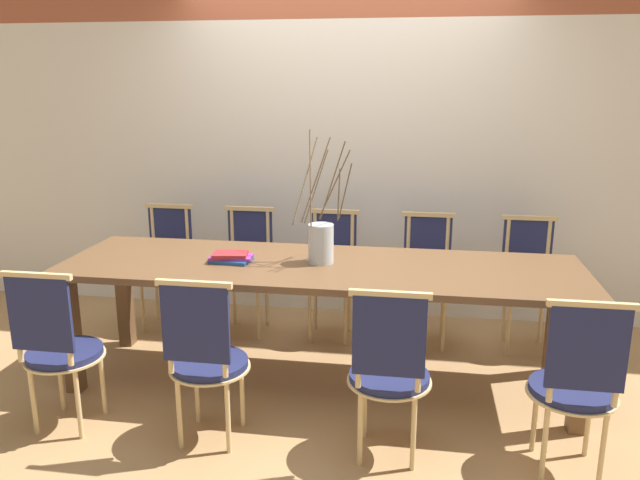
{
  "coord_description": "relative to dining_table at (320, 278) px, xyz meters",
  "views": [
    {
      "loc": [
        0.57,
        -3.54,
        1.85
      ],
      "look_at": [
        0.0,
        0.0,
        0.92
      ],
      "focal_mm": 35.0,
      "sensor_mm": 36.0,
      "label": 1
    }
  ],
  "objects": [
    {
      "name": "chair_far_left",
      "position": [
        -0.67,
        0.76,
        -0.2
      ],
      "size": [
        0.42,
        0.42,
        0.93
      ],
      "rotation": [
        0.0,
        0.0,
        3.14
      ],
      "color": "#1E234C",
      "rests_on": "ground_plane"
    },
    {
      "name": "ground_plane",
      "position": [
        0.0,
        0.0,
        -0.68
      ],
      "size": [
        16.0,
        16.0,
        0.0
      ],
      "primitive_type": "plane",
      "color": "#A87F51"
    },
    {
      "name": "vase_centerpiece",
      "position": [
        0.0,
        0.04,
        0.22
      ],
      "size": [
        0.36,
        0.27,
        0.79
      ],
      "color": "#B2BCC1",
      "rests_on": "dining_table"
    },
    {
      "name": "chair_near_leftend",
      "position": [
        -1.28,
        -0.76,
        -0.2
      ],
      "size": [
        0.42,
        0.42,
        0.93
      ],
      "color": "#1E234C",
      "rests_on": "ground_plane"
    },
    {
      "name": "dining_table",
      "position": [
        0.0,
        0.0,
        0.0
      ],
      "size": [
        3.12,
        0.91,
        0.77
      ],
      "color": "brown",
      "rests_on": "ground_plane"
    },
    {
      "name": "book_stack",
      "position": [
        -0.54,
        -0.03,
        0.11
      ],
      "size": [
        0.26,
        0.19,
        0.06
      ],
      "color": "#234C8C",
      "rests_on": "dining_table"
    },
    {
      "name": "chair_far_center",
      "position": [
        -0.04,
        0.76,
        -0.2
      ],
      "size": [
        0.42,
        0.42,
        0.93
      ],
      "rotation": [
        0.0,
        0.0,
        3.14
      ],
      "color": "#1E234C",
      "rests_on": "ground_plane"
    },
    {
      "name": "chair_near_center",
      "position": [
        0.46,
        -0.76,
        -0.2
      ],
      "size": [
        0.42,
        0.42,
        0.93
      ],
      "color": "#1E234C",
      "rests_on": "ground_plane"
    },
    {
      "name": "chair_far_right",
      "position": [
        0.65,
        0.76,
        -0.2
      ],
      "size": [
        0.42,
        0.42,
        0.93
      ],
      "rotation": [
        0.0,
        0.0,
        3.14
      ],
      "color": "#1E234C",
      "rests_on": "ground_plane"
    },
    {
      "name": "chair_far_rightend",
      "position": [
        1.34,
        0.76,
        -0.2
      ],
      "size": [
        0.42,
        0.42,
        0.93
      ],
      "rotation": [
        0.0,
        0.0,
        3.14
      ],
      "color": "#1E234C",
      "rests_on": "ground_plane"
    },
    {
      "name": "chair_far_leftend",
      "position": [
        -1.31,
        0.76,
        -0.2
      ],
      "size": [
        0.42,
        0.42,
        0.93
      ],
      "rotation": [
        0.0,
        0.0,
        3.14
      ],
      "color": "#1E234C",
      "rests_on": "ground_plane"
    },
    {
      "name": "wall_rear",
      "position": [
        0.0,
        1.28,
        0.92
      ],
      "size": [
        12.0,
        0.06,
        3.2
      ],
      "color": "silver",
      "rests_on": "ground_plane"
    },
    {
      "name": "chair_near_right",
      "position": [
        1.32,
        -0.76,
        -0.2
      ],
      "size": [
        0.42,
        0.42,
        0.93
      ],
      "color": "#1E234C",
      "rests_on": "ground_plane"
    },
    {
      "name": "chair_near_left",
      "position": [
        -0.47,
        -0.76,
        -0.2
      ],
      "size": [
        0.42,
        0.42,
        0.93
      ],
      "color": "#1E234C",
      "rests_on": "ground_plane"
    }
  ]
}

